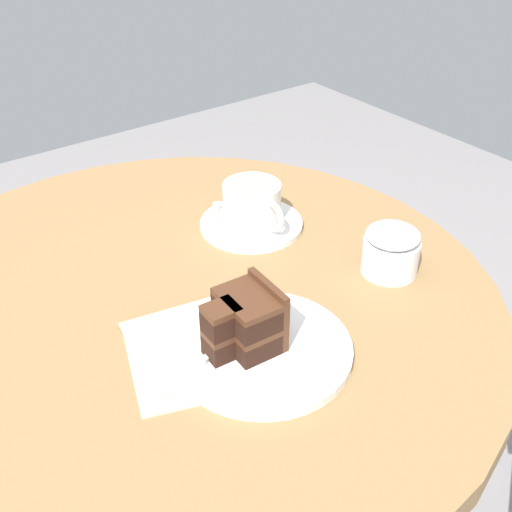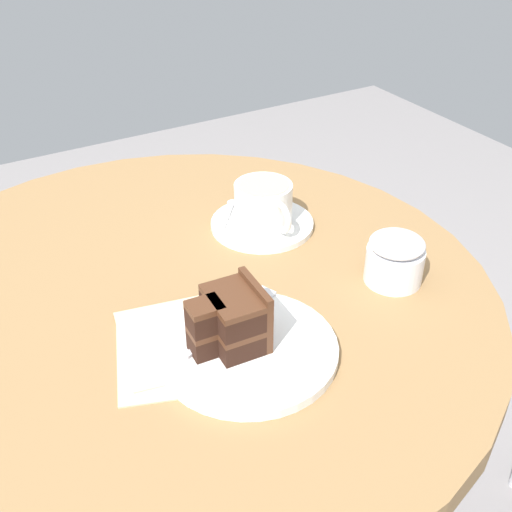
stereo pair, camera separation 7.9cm
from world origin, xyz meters
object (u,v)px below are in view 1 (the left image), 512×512
Objects in this scene: saucer at (251,224)px; cake_slice at (246,321)px; coffee_cup at (253,202)px; fork at (249,314)px; sugar_pot at (391,250)px; cake_plate at (262,349)px; napkin at (196,349)px; teaspoon at (217,212)px.

cake_slice is (0.22, -0.17, 0.04)m from saucer.
fork is (0.18, -0.14, -0.03)m from coffee_cup.
cake_slice is 1.13× the size of sugar_pot.
coffee_cup is 1.36× the size of cake_slice.
cake_plate is at bearing -132.80° from fork.
fork is at bearing -37.23° from saucer.
sugar_pot reaches higher than saucer.
cake_plate is 0.08m from napkin.
saucer is at bearing -111.68° from teaspoon.
coffee_cup reaches higher than fork.
sugar_pot is (0.20, 0.08, 0.03)m from saucer.
sugar_pot reaches higher than fork.
sugar_pot is (0.20, 0.08, -0.01)m from coffee_cup.
cake_slice reaches higher than fork.
cake_plate is 0.04m from cake_slice.
napkin is at bearing -130.32° from cake_slice.
saucer is 2.02× the size of sugar_pot.
coffee_cup is 0.78× the size of fork.
coffee_cup is 1.47× the size of teaspoon.
teaspoon is 0.28m from sugar_pot.
fork is at bearing 91.65° from napkin.
napkin is at bearing -94.23° from sugar_pot.
sugar_pot is at bearing 93.54° from cake_slice.
teaspoon is at bearing -150.79° from saucer.
saucer is 0.28m from cake_slice.
fork is 0.75× the size of napkin.
sugar_pot is (0.25, 0.11, 0.02)m from teaspoon.
saucer is at bearing -158.85° from sugar_pot.
fork is at bearing 140.36° from cake_slice.
teaspoon reaches higher than saucer.
saucer is at bearing 142.33° from cake_slice.
cake_plate is at bearing 48.77° from napkin.
coffee_cup is at bearing 145.57° from cake_plate.
fork reaches higher than saucer.
cake_slice is (-0.01, -0.01, 0.04)m from cake_plate.
sugar_pot is at bearing -118.06° from teaspoon.
cake_slice is 0.43× the size of napkin.
cake_plate is 1.38× the size of fork.
coffee_cup is at bearing 29.76° from fork.
napkin is at bearing -49.76° from coffee_cup.
cake_slice is 0.58× the size of fork.
saucer is at bearing 30.34° from fork.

